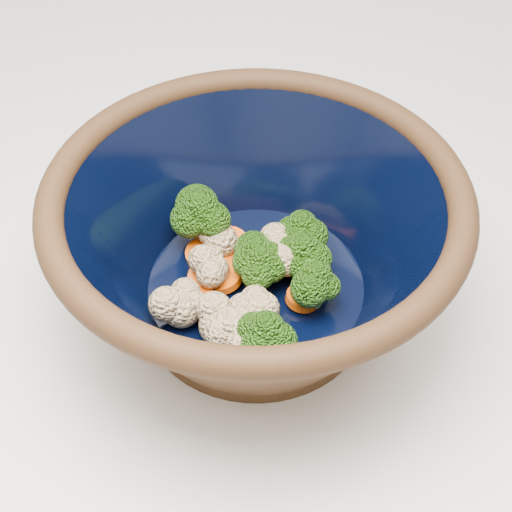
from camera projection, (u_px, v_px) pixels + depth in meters
counter at (213, 472)px, 0.96m from camera, size 1.20×1.20×0.90m
mixing_bowl at (256, 244)px, 0.52m from camera, size 0.38×0.38×0.13m
vegetable_pile at (254, 273)px, 0.53m from camera, size 0.15×0.14×0.06m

